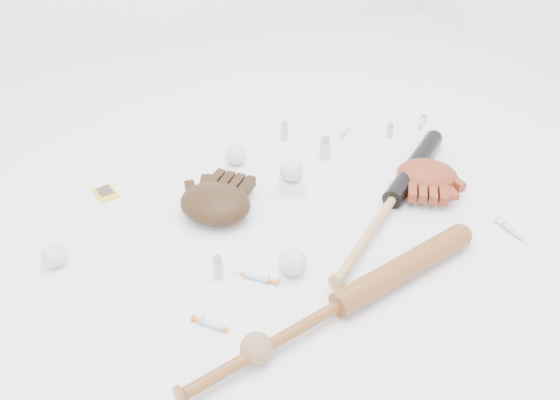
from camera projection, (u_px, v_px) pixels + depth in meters
name	position (u px, v px, depth m)	size (l,w,h in m)	color
bat_dark	(393.00, 199.00, 1.72)	(0.89, 0.07, 0.07)	black
bat_wood	(340.00, 304.00, 1.36)	(0.96, 0.07, 0.07)	brown
glove_dark	(215.00, 203.00, 1.67)	(0.27, 0.27, 0.10)	black
glove_tan	(427.00, 175.00, 1.80)	(0.24, 0.24, 0.09)	maroon
trading_card	(106.00, 193.00, 1.79)	(0.06, 0.09, 0.00)	gold
pedestal	(291.00, 185.00, 1.80)	(0.08, 0.08, 0.04)	white
baseball_on_pedestal	(292.00, 170.00, 1.76)	(0.08, 0.08, 0.08)	silver
baseball_left	(54.00, 255.00, 1.51)	(0.07, 0.07, 0.07)	silver
baseball_upper	(236.00, 155.00, 1.91)	(0.07, 0.07, 0.07)	silver
baseball_mid	(293.00, 262.00, 1.48)	(0.08, 0.08, 0.08)	silver
baseball_aged	(256.00, 348.00, 1.25)	(0.08, 0.08, 0.08)	#966F48
syringe_0	(213.00, 325.00, 1.35)	(0.14, 0.02, 0.02)	#ADBCC6
syringe_1	(256.00, 277.00, 1.48)	(0.15, 0.03, 0.02)	#ADBCC6
syringe_2	(345.00, 132.00, 2.09)	(0.14, 0.02, 0.02)	#ADBCC6
syringe_3	(512.00, 231.00, 1.63)	(0.15, 0.03, 0.02)	#ADBCC6
syringe_4	(421.00, 123.00, 2.15)	(0.14, 0.02, 0.02)	#ADBCC6
vial_0	(284.00, 131.00, 2.05)	(0.03, 0.03, 0.07)	#AFB8C0
vial_1	(390.00, 130.00, 2.06)	(0.02, 0.02, 0.06)	#AFB8C0
vial_2	(224.00, 199.00, 1.70)	(0.03, 0.03, 0.08)	#AFB8C0
vial_3	(325.00, 148.00, 1.94)	(0.04, 0.04, 0.08)	#AFB8C0
vial_4	(218.00, 267.00, 1.47)	(0.03, 0.03, 0.07)	#AFB8C0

